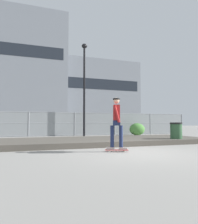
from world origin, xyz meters
TOP-DOWN VIEW (x-y plane):
  - ground_plane at (0.00, 0.00)m, footprint 120.00×120.00m
  - gravel_berm at (0.00, 3.47)m, footprint 10.93×3.84m
  - skateboard at (-0.48, 0.36)m, footprint 0.82×0.46m
  - skater at (-0.48, 0.36)m, footprint 0.71×0.62m
  - chain_fence at (0.00, 9.80)m, footprint 20.80×0.06m
  - street_lamp at (0.59, 9.09)m, footprint 0.44×0.44m
  - parked_car_near at (-3.06, 13.03)m, footprint 4.41×1.97m
  - parked_car_mid at (2.54, 12.61)m, footprint 4.55×2.25m
  - library_building at (-8.67, 42.08)m, footprint 25.54×11.08m
  - office_block at (11.24, 45.82)m, footprint 24.01×12.35m
  - shrub_left at (4.90, 8.61)m, footprint 1.28×1.05m
  - trash_bin at (3.48, 2.14)m, footprint 0.59×0.59m

SIDE VIEW (x-z plane):
  - ground_plane at x=0.00m, z-range 0.00..0.00m
  - skateboard at x=-0.48m, z-range 0.02..0.09m
  - gravel_berm at x=0.00m, z-range 0.00..0.23m
  - shrub_left at x=4.90m, z-range 0.00..0.99m
  - trash_bin at x=3.48m, z-range 0.00..1.03m
  - parked_car_near at x=-3.06m, z-range 0.01..1.67m
  - parked_car_mid at x=2.54m, z-range 0.01..1.67m
  - chain_fence at x=0.00m, z-range 0.01..1.86m
  - skater at x=-0.48m, z-range 0.20..2.03m
  - street_lamp at x=0.59m, z-range 0.85..8.08m
  - office_block at x=11.24m, z-range 0.00..16.57m
  - library_building at x=-8.67m, z-range 0.00..24.97m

